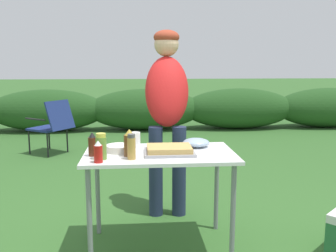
% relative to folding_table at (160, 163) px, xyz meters
% --- Properties ---
extents(ground_plane, '(60.00, 60.00, 0.00)m').
position_rel_folding_table_xyz_m(ground_plane, '(0.00, 0.00, -0.66)').
color(ground_plane, '#336028').
extents(shrub_hedge, '(14.40, 0.90, 0.85)m').
position_rel_folding_table_xyz_m(shrub_hedge, '(0.00, 5.10, -0.24)').
color(shrub_hedge, '#234C1E').
rests_on(shrub_hedge, ground).
extents(folding_table, '(1.10, 0.64, 0.74)m').
position_rel_folding_table_xyz_m(folding_table, '(0.00, 0.00, 0.00)').
color(folding_table, white).
rests_on(folding_table, ground).
extents(food_tray, '(0.36, 0.28, 0.06)m').
position_rel_folding_table_xyz_m(food_tray, '(0.07, -0.04, 0.10)').
color(food_tray, '#9E9EA3').
rests_on(food_tray, folding_table).
extents(plate_stack, '(0.20, 0.20, 0.05)m').
position_rel_folding_table_xyz_m(plate_stack, '(-0.30, 0.05, 0.10)').
color(plate_stack, white).
rests_on(plate_stack, folding_table).
extents(mixing_bowl, '(0.21, 0.21, 0.07)m').
position_rel_folding_table_xyz_m(mixing_bowl, '(0.30, 0.17, 0.11)').
color(mixing_bowl, '#99B2CC').
rests_on(mixing_bowl, folding_table).
extents(paper_cup_stack, '(0.08, 0.08, 0.12)m').
position_rel_folding_table_xyz_m(paper_cup_stack, '(-0.18, 0.20, 0.14)').
color(paper_cup_stack, white).
rests_on(paper_cup_stack, folding_table).
extents(beer_bottle, '(0.08, 0.08, 0.19)m').
position_rel_folding_table_xyz_m(beer_bottle, '(-0.22, -0.09, 0.17)').
color(beer_bottle, brown).
rests_on(beer_bottle, folding_table).
extents(spice_jar, '(0.06, 0.06, 0.18)m').
position_rel_folding_table_xyz_m(spice_jar, '(-0.20, -0.18, 0.16)').
color(spice_jar, '#B2893D').
rests_on(spice_jar, folding_table).
extents(bbq_sauce_bottle, '(0.06, 0.06, 0.17)m').
position_rel_folding_table_xyz_m(bbq_sauce_bottle, '(-0.48, -0.07, 0.16)').
color(bbq_sauce_bottle, '#562314').
rests_on(bbq_sauce_bottle, folding_table).
extents(relish_jar, '(0.07, 0.07, 0.18)m').
position_rel_folding_table_xyz_m(relish_jar, '(-0.41, -0.16, 0.16)').
color(relish_jar, olive).
rests_on(relish_jar, folding_table).
extents(ketchup_bottle, '(0.06, 0.06, 0.15)m').
position_rel_folding_table_xyz_m(ketchup_bottle, '(-0.42, -0.25, 0.15)').
color(ketchup_bottle, red).
rests_on(ketchup_bottle, folding_table).
extents(standing_person_in_olive_jacket, '(0.42, 0.54, 1.69)m').
position_rel_folding_table_xyz_m(standing_person_in_olive_jacket, '(0.11, 0.72, 0.39)').
color(standing_person_in_olive_jacket, '#232D4C').
rests_on(standing_person_in_olive_jacket, ground).
extents(camp_chair_green_behind_table, '(0.75, 0.71, 0.83)m').
position_rel_folding_table_xyz_m(camp_chair_green_behind_table, '(-1.46, 3.09, -0.20)').
color(camp_chair_green_behind_table, navy).
rests_on(camp_chair_green_behind_table, ground).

